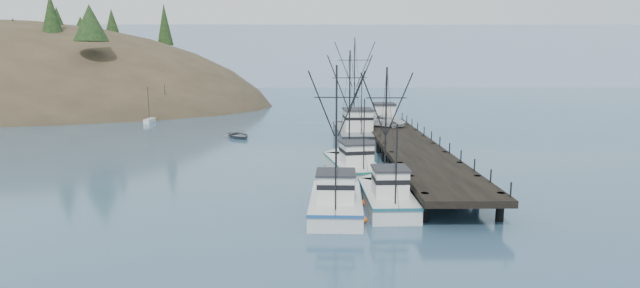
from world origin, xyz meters
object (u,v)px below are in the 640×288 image
Objects in this scene: pickup_truck at (384,121)px; trawler_far at (352,164)px; work_vessel at (355,132)px; pier_shed at (384,113)px; motorboat at (239,138)px; trawler_near at (386,195)px; trawler_mid at (336,200)px; pier at (409,146)px.

trawler_far is at bearing -174.71° from pickup_truck.
work_vessel reaches higher than pier_shed.
trawler_far is 2.42× the size of motorboat.
trawler_far is 25.78m from motorboat.
pier_shed reaches higher than pickup_truck.
pier_shed is (4.27, 33.51, 2.60)m from trawler_near.
trawler_mid is 3.42× the size of pier_shed.
trawler_near reaches higher than pier_shed.
trawler_mid reaches higher than motorboat.
pier is at bearing -68.36° from motorboat.
work_vessel is at bearing 84.54° from trawler_far.
pickup_truck reaches higher than pier.
pier is 3.63× the size of trawler_far.
trawler_far is (-6.50, -5.25, -0.87)m from pier.
pickup_truck is at bearing -1.22° from work_vessel.
trawler_near is 0.89× the size of trawler_far.
work_vessel is at bearing 109.64° from pier.
work_vessel is (-4.73, 13.27, -0.46)m from pier.
trawler_mid is 31.77m from pickup_truck.
trawler_mid reaches higher than pickup_truck.
pier_shed is at bearing 74.77° from trawler_far.
pier_shed is 0.57× the size of pickup_truck.
trawler_far is (2.03, 12.34, 0.00)m from trawler_mid.
pier_shed is 0.64× the size of motorboat.
pier reaches higher than motorboat.
trawler_far is 19.37m from pickup_truck.
pier is 13.26m from pickup_truck.
pickup_truck is at bearing 76.07° from trawler_mid.
pier is 13.75× the size of pier_shed.
trawler_mid is at bearing -100.53° from motorboat.
work_vessel reaches higher than motorboat.
trawler_near is at bearing -165.08° from pickup_truck.
pickup_truck is (-0.48, -3.93, -0.64)m from pier_shed.
trawler_near is 2.14× the size of motorboat.
trawler_near reaches higher than motorboat.
motorboat is (-19.93, 2.98, -2.78)m from pickup_truck.
pier is 14.10m from work_vessel.
work_vessel reaches higher than pier.
pier_shed is at bearing -27.87° from motorboat.
pickup_truck reaches higher than motorboat.
pier is at bearing 64.12° from trawler_mid.
pier is 2.58× the size of work_vessel.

